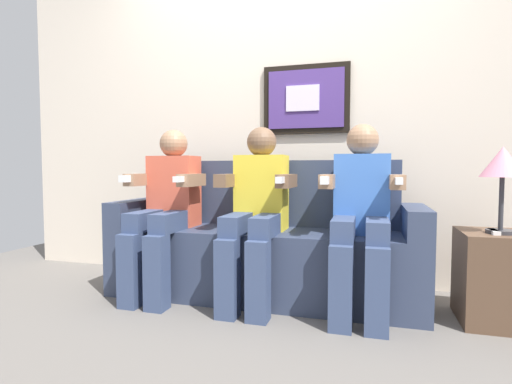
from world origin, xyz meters
name	(u,v)px	position (x,y,z in m)	size (l,w,h in m)	color
ground_plane	(249,312)	(0.00, 0.00, 0.00)	(5.74, 5.74, 0.00)	#66605B
back_wall_assembly	(279,108)	(0.01, 0.76, 1.30)	(4.41, 0.10, 2.60)	beige
couch	(263,249)	(0.00, 0.33, 0.31)	(2.01, 0.58, 0.90)	#333D56
person_on_left	(166,205)	(-0.63, 0.16, 0.61)	(0.46, 0.56, 1.11)	#D8593F
person_in_middle	(256,207)	(0.00, 0.16, 0.61)	(0.46, 0.56, 1.11)	yellow
person_on_right	(361,210)	(0.63, 0.16, 0.61)	(0.46, 0.56, 1.11)	#3F72CC
side_table_right	(499,278)	(1.36, 0.22, 0.25)	(0.40, 0.40, 0.50)	brown
table_lamp	(503,166)	(1.34, 0.17, 0.86)	(0.22, 0.22, 0.46)	#333338
spare_remote_on_table	(494,232)	(1.31, 0.16, 0.51)	(0.04, 0.13, 0.02)	white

